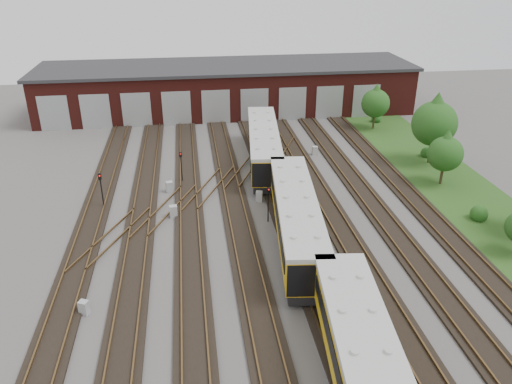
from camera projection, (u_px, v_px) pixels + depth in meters
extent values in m
plane|color=#454240|center=(278.00, 271.00, 34.87)|extent=(120.00, 120.00, 0.00)
cube|color=black|center=(71.00, 286.00, 33.08)|extent=(2.40, 70.00, 0.18)
cube|color=brown|center=(59.00, 285.00, 32.92)|extent=(0.10, 70.00, 0.15)
cube|color=brown|center=(82.00, 283.00, 33.10)|extent=(0.10, 70.00, 0.15)
cube|color=black|center=(132.00, 281.00, 33.58)|extent=(2.40, 70.00, 0.18)
cube|color=brown|center=(121.00, 280.00, 33.42)|extent=(0.10, 70.00, 0.15)
cube|color=brown|center=(143.00, 279.00, 33.60)|extent=(0.10, 70.00, 0.15)
cube|color=black|center=(192.00, 277.00, 34.08)|extent=(2.40, 70.00, 0.18)
cube|color=brown|center=(181.00, 275.00, 33.92)|extent=(0.10, 70.00, 0.15)
cube|color=brown|center=(202.00, 274.00, 34.10)|extent=(0.10, 70.00, 0.15)
cube|color=black|center=(250.00, 272.00, 34.58)|extent=(2.40, 70.00, 0.18)
cube|color=brown|center=(240.00, 271.00, 34.42)|extent=(0.10, 70.00, 0.15)
cube|color=brown|center=(260.00, 269.00, 34.60)|extent=(0.10, 70.00, 0.15)
cube|color=black|center=(306.00, 267.00, 35.08)|extent=(2.40, 70.00, 0.18)
cube|color=brown|center=(296.00, 266.00, 34.92)|extent=(0.10, 70.00, 0.15)
cube|color=brown|center=(316.00, 265.00, 35.10)|extent=(0.10, 70.00, 0.15)
cube|color=black|center=(361.00, 263.00, 35.58)|extent=(2.40, 70.00, 0.18)
cube|color=brown|center=(351.00, 262.00, 35.42)|extent=(0.10, 70.00, 0.15)
cube|color=brown|center=(371.00, 260.00, 35.60)|extent=(0.10, 70.00, 0.15)
cube|color=black|center=(414.00, 259.00, 36.08)|extent=(2.40, 70.00, 0.18)
cube|color=brown|center=(405.00, 257.00, 35.92)|extent=(0.10, 70.00, 0.15)
cube|color=brown|center=(424.00, 256.00, 36.10)|extent=(0.10, 70.00, 0.15)
cube|color=black|center=(466.00, 254.00, 36.58)|extent=(2.40, 70.00, 0.18)
cube|color=brown|center=(457.00, 253.00, 36.42)|extent=(0.10, 70.00, 0.15)
cube|color=brown|center=(475.00, 252.00, 36.60)|extent=(0.10, 70.00, 0.15)
cube|color=brown|center=(166.00, 209.00, 42.68)|extent=(5.40, 9.62, 0.15)
cube|color=brown|center=(210.00, 187.00, 46.75)|extent=(5.40, 9.62, 0.15)
cube|color=brown|center=(247.00, 168.00, 50.83)|extent=(5.40, 9.62, 0.15)
cube|color=brown|center=(112.00, 236.00, 38.61)|extent=(5.40, 9.62, 0.15)
cube|color=brown|center=(278.00, 152.00, 54.90)|extent=(5.40, 9.62, 0.15)
cube|color=#4F1813|center=(227.00, 89.00, 69.27)|extent=(50.00, 12.00, 6.00)
cube|color=#2B2A2D|center=(227.00, 66.00, 67.91)|extent=(51.00, 12.50, 0.40)
cube|color=#949799|center=(54.00, 113.00, 61.49)|extent=(3.60, 0.12, 4.40)
cube|color=#949799|center=(96.00, 112.00, 62.12)|extent=(3.60, 0.12, 4.40)
cube|color=#949799|center=(137.00, 110.00, 62.75)|extent=(3.60, 0.12, 4.40)
cube|color=#949799|center=(177.00, 109.00, 63.37)|extent=(3.60, 0.12, 4.40)
cube|color=#949799|center=(216.00, 107.00, 64.00)|extent=(3.60, 0.12, 4.40)
cube|color=#949799|center=(255.00, 106.00, 64.62)|extent=(3.60, 0.12, 4.40)
cube|color=#949799|center=(292.00, 104.00, 65.25)|extent=(3.60, 0.12, 4.40)
cube|color=#949799|center=(329.00, 103.00, 65.88)|extent=(3.60, 0.12, 4.40)
cube|color=#949799|center=(366.00, 101.00, 66.50)|extent=(3.60, 0.12, 4.40)
cube|color=#224717|center=(461.00, 193.00, 46.16)|extent=(8.00, 55.00, 0.05)
cube|color=#EDAC0C|center=(368.00, 378.00, 23.21)|extent=(4.65, 16.72, 2.42)
cube|color=#BABAB5|center=(371.00, 356.00, 22.61)|extent=(4.76, 16.73, 0.33)
cube|color=black|center=(338.00, 374.00, 23.05)|extent=(1.66, 14.44, 0.94)
cube|color=black|center=(400.00, 373.00, 23.13)|extent=(1.66, 14.44, 0.94)
cube|color=black|center=(295.00, 234.00, 38.16)|extent=(4.33, 16.68, 0.66)
cube|color=#EDAC0C|center=(296.00, 216.00, 37.49)|extent=(4.65, 16.72, 2.42)
cube|color=#BABAB5|center=(297.00, 200.00, 36.89)|extent=(4.76, 16.73, 0.33)
cube|color=black|center=(277.00, 213.00, 37.33)|extent=(1.66, 14.44, 0.94)
cube|color=black|center=(315.00, 213.00, 37.41)|extent=(1.66, 14.44, 0.94)
cube|color=black|center=(264.00, 157.00, 52.44)|extent=(4.33, 16.68, 0.66)
cube|color=#EDAC0C|center=(264.00, 143.00, 51.77)|extent=(4.65, 16.72, 2.42)
cube|color=#BABAB5|center=(264.00, 131.00, 51.18)|extent=(4.76, 16.73, 0.33)
cube|color=black|center=(250.00, 141.00, 51.61)|extent=(1.66, 14.44, 0.94)
cube|color=black|center=(278.00, 141.00, 51.69)|extent=(1.66, 14.44, 0.94)
cylinder|color=black|center=(102.00, 194.00, 42.98)|extent=(0.11, 0.11, 2.66)
cube|color=black|center=(100.00, 177.00, 42.29)|extent=(0.30, 0.22, 0.54)
sphere|color=red|center=(99.00, 176.00, 42.15)|extent=(0.13, 0.13, 0.13)
cylinder|color=black|center=(182.00, 170.00, 47.77)|extent=(0.10, 0.10, 2.62)
cube|color=black|center=(181.00, 155.00, 47.10)|extent=(0.25, 0.16, 0.48)
sphere|color=red|center=(180.00, 154.00, 46.98)|extent=(0.11, 0.11, 0.11)
cylinder|color=black|center=(268.00, 207.00, 40.70)|extent=(0.10, 0.10, 2.63)
cube|color=black|center=(268.00, 190.00, 40.02)|extent=(0.26, 0.18, 0.48)
sphere|color=red|center=(269.00, 190.00, 39.90)|extent=(0.11, 0.11, 0.11)
cylinder|color=black|center=(255.00, 153.00, 52.02)|extent=(0.09, 0.09, 2.48)
cube|color=black|center=(255.00, 139.00, 51.38)|extent=(0.25, 0.18, 0.45)
sphere|color=red|center=(255.00, 139.00, 51.27)|extent=(0.11, 0.11, 0.11)
cube|color=#A6A8AB|center=(84.00, 308.00, 30.52)|extent=(0.70, 0.65, 0.93)
cube|color=#A6A8AB|center=(169.00, 187.00, 46.18)|extent=(0.71, 0.64, 1.01)
cube|color=#A6A8AB|center=(173.00, 212.00, 41.72)|extent=(0.67, 0.58, 1.05)
cube|color=#A6A8AB|center=(259.00, 196.00, 44.41)|extent=(0.68, 0.61, 0.96)
cube|color=#A6A8AB|center=(315.00, 151.00, 54.68)|extent=(0.60, 0.51, 0.97)
cylinder|color=#382B19|center=(374.00, 122.00, 62.60)|extent=(0.23, 0.23, 1.79)
sphere|color=#194413|center=(375.00, 103.00, 61.57)|extent=(3.48, 3.48, 3.48)
cone|color=#194413|center=(377.00, 94.00, 61.03)|extent=(2.98, 2.98, 2.48)
cylinder|color=#382B19|center=(441.00, 176.00, 47.58)|extent=(0.26, 0.26, 1.69)
sphere|color=#194413|center=(445.00, 154.00, 46.61)|extent=(3.29, 3.29, 3.29)
cone|color=#194413|center=(447.00, 142.00, 46.10)|extent=(2.82, 2.82, 2.35)
cylinder|color=#382B19|center=(430.00, 152.00, 52.25)|extent=(0.24, 0.24, 2.36)
sphere|color=#194413|center=(434.00, 124.00, 50.89)|extent=(4.59, 4.59, 4.59)
cone|color=#194413|center=(437.00, 108.00, 50.18)|extent=(3.93, 3.93, 3.28)
sphere|color=#194413|center=(479.00, 212.00, 41.26)|extent=(1.45, 1.45, 1.45)
sphere|color=#194413|center=(427.00, 151.00, 54.09)|extent=(1.26, 1.26, 1.26)
sphere|color=#194413|center=(376.00, 117.00, 65.17)|extent=(1.28, 1.28, 1.28)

